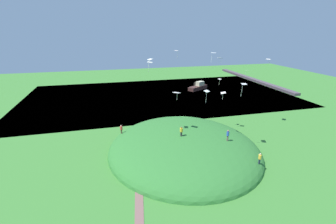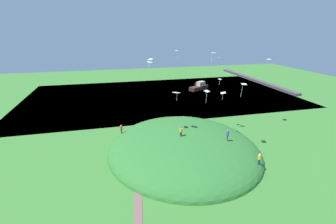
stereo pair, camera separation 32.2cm
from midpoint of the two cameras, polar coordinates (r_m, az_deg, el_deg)
ground_plane at (r=52.08m, az=3.87°, el=-3.06°), size 160.00×160.00×0.00m
lake_water at (r=75.49m, az=-2.17°, el=3.87°), size 46.00×80.00×0.40m
grass_hill at (r=41.75m, az=3.47°, el=-8.94°), size 27.75×25.33×6.95m
bridge_deck_far at (r=87.35m, az=19.29°, el=7.29°), size 41.40×1.80×0.70m
boat_on_lake at (r=83.03m, az=7.06°, el=5.94°), size 5.79×7.66×2.80m
person_on_hilltop at (r=38.13m, az=2.93°, el=-4.37°), size 0.50×0.50×1.62m
person_near_shore at (r=37.09m, az=20.69°, el=-10.00°), size 0.51×0.51×1.69m
person_walking_path at (r=44.51m, az=-11.21°, el=-3.82°), size 0.63×0.63×1.65m
person_with_child at (r=38.84m, az=13.75°, el=-5.07°), size 0.51×0.51×1.83m
kite_0 at (r=47.40m, az=11.93°, el=7.56°), size 0.80×0.86×1.22m
kite_1 at (r=56.83m, az=-4.83°, el=11.36°), size 0.65×0.47×1.54m
kite_2 at (r=39.62m, az=17.29°, el=6.21°), size 1.27×1.08×2.10m
kite_3 at (r=38.41m, az=1.78°, el=4.57°), size 1.39×1.39×1.37m
kite_4 at (r=40.92m, az=12.72°, el=4.43°), size 1.37×1.17×1.30m
kite_5 at (r=57.05m, az=1.83°, el=14.20°), size 1.02×1.04×1.91m
kite_6 at (r=35.86m, az=-4.59°, el=11.59°), size 1.17×0.93×1.53m
kite_7 at (r=44.13m, az=10.47°, el=13.50°), size 0.98×1.08×1.66m
kite_8 at (r=57.19m, az=12.10°, el=12.37°), size 1.32×1.12×1.22m
kite_9 at (r=45.39m, az=8.95°, el=4.77°), size 1.23×1.33×2.29m
kite_10 at (r=61.35m, az=17.97°, el=9.27°), size 0.59×0.81×1.55m
kite_11 at (r=51.62m, az=22.51°, el=11.46°), size 1.38×1.39×1.13m
kite_12 at (r=51.22m, az=-4.49°, el=12.28°), size 1.37×1.14×1.60m
mooring_post at (r=53.57m, az=0.14°, el=-1.91°), size 0.14×0.14×0.81m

